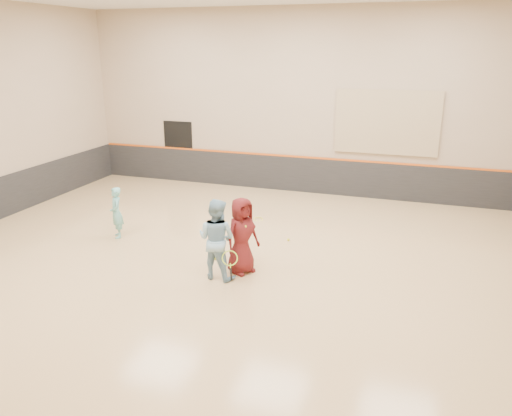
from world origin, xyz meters
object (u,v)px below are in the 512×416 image
(girl, at_px, (116,213))
(spare_racket, at_px, (258,217))
(instructor, at_px, (217,239))
(young_man, at_px, (242,236))

(girl, xyz_separation_m, spare_racket, (3.06, 2.45, -0.60))
(girl, distance_m, instructor, 3.67)
(spare_racket, bearing_deg, instructor, -85.11)
(instructor, bearing_deg, spare_racket, -77.41)
(spare_racket, bearing_deg, young_man, -77.66)
(girl, bearing_deg, young_man, 37.36)
(young_man, height_order, spare_racket, young_man)
(girl, distance_m, young_man, 3.93)
(spare_racket, bearing_deg, girl, -141.34)
(girl, bearing_deg, spare_racket, 90.21)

